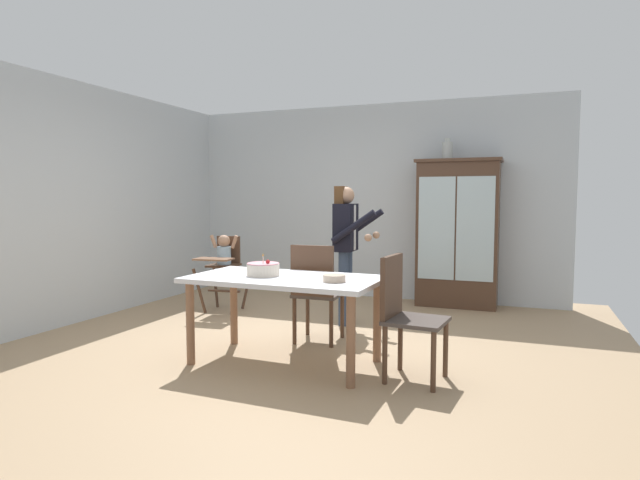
# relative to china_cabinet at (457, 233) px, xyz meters

# --- Properties ---
(ground_plane) EXTENTS (6.24, 6.24, 0.00)m
(ground_plane) POSITION_rel_china_cabinet_xyz_m (-1.27, -2.37, -0.95)
(ground_plane) COLOR tan
(wall_back) EXTENTS (5.32, 0.06, 2.70)m
(wall_back) POSITION_rel_china_cabinet_xyz_m (-1.27, 0.26, 0.40)
(wall_back) COLOR silver
(wall_back) RESTS_ON ground_plane
(wall_left) EXTENTS (0.06, 5.32, 2.70)m
(wall_left) POSITION_rel_china_cabinet_xyz_m (-3.90, -2.37, 0.40)
(wall_left) COLOR silver
(wall_left) RESTS_ON ground_plane
(china_cabinet) EXTENTS (1.07, 0.48, 1.89)m
(china_cabinet) POSITION_rel_china_cabinet_xyz_m (0.00, 0.00, 0.00)
(china_cabinet) COLOR #4C3323
(china_cabinet) RESTS_ON ground_plane
(ceramic_vase) EXTENTS (0.13, 0.13, 0.27)m
(ceramic_vase) POSITION_rel_china_cabinet_xyz_m (-0.15, 0.00, 1.06)
(ceramic_vase) COLOR #B2B7B2
(ceramic_vase) RESTS_ON china_cabinet
(high_chair_with_toddler) EXTENTS (0.64, 0.73, 0.95)m
(high_chair_with_toddler) POSITION_rel_china_cabinet_xyz_m (-2.65, -1.35, -0.30)
(high_chair_with_toddler) COLOR #4C3323
(high_chair_with_toddler) RESTS_ON ground_plane
(adult_person) EXTENTS (0.52, 0.50, 1.53)m
(adult_person) POSITION_rel_china_cabinet_xyz_m (-1.03, -1.44, 0.02)
(adult_person) COLOR #33425B
(adult_person) RESTS_ON ground_plane
(dining_table) EXTENTS (1.63, 0.90, 0.74)m
(dining_table) POSITION_rel_china_cabinet_xyz_m (-1.08, -2.95, -0.31)
(dining_table) COLOR silver
(dining_table) RESTS_ON ground_plane
(birthday_cake) EXTENTS (0.28, 0.28, 0.19)m
(birthday_cake) POSITION_rel_china_cabinet_xyz_m (-1.28, -2.95, -0.16)
(birthday_cake) COLOR beige
(birthday_cake) RESTS_ON dining_table
(serving_bowl) EXTENTS (0.18, 0.18, 0.05)m
(serving_bowl) POSITION_rel_china_cabinet_xyz_m (-0.60, -3.05, -0.19)
(serving_bowl) COLOR #C6AD93
(serving_bowl) RESTS_ON dining_table
(dining_chair_far_side) EXTENTS (0.46, 0.46, 0.96)m
(dining_chair_far_side) POSITION_rel_china_cabinet_xyz_m (-1.05, -2.30, -0.40)
(dining_chair_far_side) COLOR #4C3323
(dining_chair_far_side) RESTS_ON ground_plane
(dining_chair_right_end) EXTENTS (0.48, 0.48, 0.96)m
(dining_chair_right_end) POSITION_rel_china_cabinet_xyz_m (-0.05, -2.97, -0.40)
(dining_chair_right_end) COLOR #4C3323
(dining_chair_right_end) RESTS_ON ground_plane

